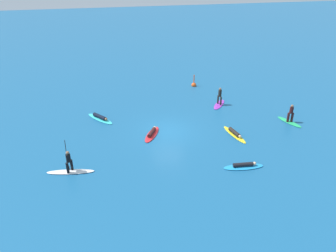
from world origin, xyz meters
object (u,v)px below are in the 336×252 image
surfer_on_red_board (152,133)px  surfer_on_teal_board (100,118)px  surfer_on_blue_board (244,166)px  surfer_on_purple_board (219,100)px  marker_buoy (194,85)px  surfer_on_yellow_board (235,133)px  surfer_on_green_board (290,117)px  surfer_on_white_board (70,167)px

surfer_on_red_board → surfer_on_teal_board: bearing=75.7°
surfer_on_blue_board → surfer_on_purple_board: bearing=84.9°
surfer_on_red_board → marker_buoy: (5.88, 9.80, 0.03)m
surfer_on_yellow_board → surfer_on_red_board: bearing=-114.1°
surfer_on_red_board → marker_buoy: size_ratio=1.95×
surfer_on_yellow_board → surfer_on_purple_board: bearing=161.0°
surfer_on_purple_board → surfer_on_green_board: 6.74m
surfer_on_red_board → surfer_on_blue_board: bearing=-108.3°
surfer_on_purple_board → surfer_on_blue_board: size_ratio=0.84×
surfer_on_green_board → surfer_on_teal_board: bearing=53.7°
surfer_on_green_board → marker_buoy: (-6.23, 9.68, -0.30)m
surfer_on_green_board → surfer_on_white_board: bearing=78.8°
surfer_on_green_board → surfer_on_blue_board: (-6.37, -5.78, -0.35)m
surfer_on_green_board → marker_buoy: bearing=8.4°
surfer_on_yellow_board → surfer_on_red_board: 6.75m
surfer_on_teal_board → surfer_on_green_board: bearing=38.0°
surfer_on_white_board → surfer_on_blue_board: (11.95, -1.49, -0.28)m
surfer_on_red_board → surfer_on_green_board: 12.12m
surfer_on_blue_board → surfer_on_white_board: bearing=175.6°
surfer_on_white_board → marker_buoy: bearing=-124.5°
surfer_on_purple_board → marker_buoy: size_ratio=1.71×
surfer_on_green_board → surfer_on_white_board: (-18.33, -4.29, -0.07)m
surfer_on_yellow_board → surfer_on_green_board: bearing=89.2°
surfer_on_white_board → surfer_on_yellow_board: bearing=-160.5°
surfer_on_teal_board → surfer_on_white_board: surfer_on_white_board is taller
marker_buoy → surfer_on_yellow_board: bearing=-86.0°
surfer_on_yellow_board → surfer_on_white_board: (-12.86, -3.00, 0.26)m
surfer_on_white_board → surfer_on_green_board: bearing=-160.4°
surfer_on_white_board → marker_buoy: surfer_on_white_board is taller
surfer_on_green_board → surfer_on_yellow_board: bearing=78.9°
surfer_on_red_board → surfer_on_green_board: (12.12, 0.12, 0.34)m
marker_buoy → surfer_on_teal_board: bearing=-148.2°
marker_buoy → surfer_on_blue_board: bearing=-90.5°
marker_buoy → surfer_on_purple_board: bearing=-76.0°
surfer_on_green_board → marker_buoy: 11.51m
surfer_on_red_board → surfer_on_white_board: 7.49m
surfer_on_red_board → surfer_on_white_board: size_ratio=0.84×
surfer_on_yellow_board → surfer_on_red_board: (-6.65, 1.17, -0.00)m
surfer_on_yellow_board → marker_buoy: (-0.77, 10.97, 0.03)m
surfer_on_green_board → surfer_on_blue_board: surfer_on_green_board is taller
surfer_on_teal_board → surfer_on_yellow_board: bearing=26.3°
surfer_on_teal_board → marker_buoy: size_ratio=1.99×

